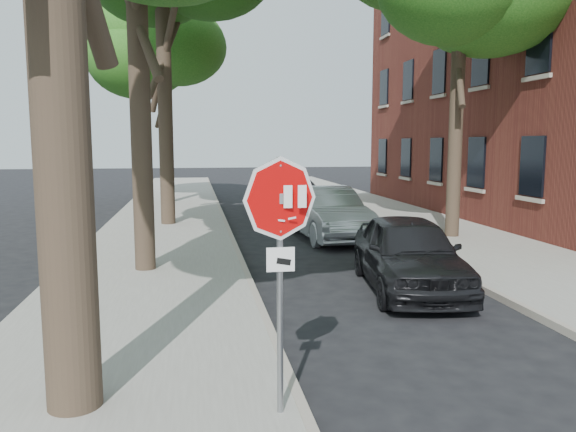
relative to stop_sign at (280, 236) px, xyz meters
name	(u,v)px	position (x,y,z in m)	size (l,w,h in m)	color
ground	(346,417)	(0.70, 0.03, -1.95)	(120.00, 120.00, 0.00)	black
sidewalk_left	(162,235)	(-1.80, 12.03, -1.89)	(4.00, 55.00, 0.12)	gray
sidewalk_right	(424,228)	(6.70, 12.03, -1.89)	(4.00, 55.00, 0.12)	gray
curb_left	(229,233)	(0.25, 12.03, -1.88)	(0.12, 55.00, 0.13)	#9E9384
curb_right	(365,229)	(4.65, 12.03, -1.88)	(0.12, 55.00, 0.13)	#9E9384
stop_sign	(280,236)	(0.00, 0.00, 0.00)	(0.76, 0.34, 2.61)	gray
tree_far	(163,45)	(-2.02, 21.14, 5.26)	(5.29, 4.91, 9.33)	black
car_a	(409,253)	(3.28, 4.83, -1.22)	(1.72, 4.28, 1.46)	black
car_b	(326,213)	(3.07, 10.87, -1.18)	(1.63, 4.69, 1.54)	#A2A5AA
car_c	(296,195)	(3.30, 17.22, -1.23)	(2.01, 4.93, 1.43)	#434246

